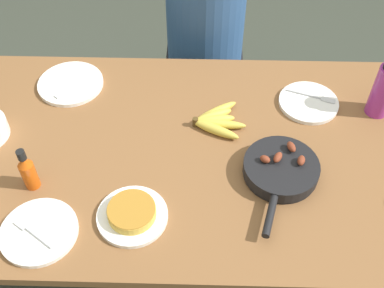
% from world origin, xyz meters
% --- Properties ---
extents(ground_plane, '(14.00, 14.00, 0.00)m').
position_xyz_m(ground_plane, '(0.00, 0.00, 0.00)').
color(ground_plane, '#383D33').
extents(dining_table, '(1.82, 0.98, 0.70)m').
position_xyz_m(dining_table, '(0.00, 0.00, 0.63)').
color(dining_table, brown).
rests_on(dining_table, ground_plane).
extents(banana_bunch, '(0.20, 0.21, 0.04)m').
position_xyz_m(banana_bunch, '(0.08, 0.13, 0.72)').
color(banana_bunch, gold).
rests_on(banana_bunch, dining_table).
extents(skillet, '(0.25, 0.38, 0.08)m').
position_xyz_m(skillet, '(0.29, -0.10, 0.73)').
color(skillet, black).
rests_on(skillet, dining_table).
extents(frittata_plate_center, '(0.22, 0.22, 0.05)m').
position_xyz_m(frittata_plate_center, '(-0.17, -0.28, 0.72)').
color(frittata_plate_center, white).
rests_on(frittata_plate_center, dining_table).
extents(empty_plate_near_front, '(0.25, 0.25, 0.02)m').
position_xyz_m(empty_plate_near_front, '(-0.48, 0.32, 0.71)').
color(empty_plate_near_front, white).
rests_on(empty_plate_near_front, dining_table).
extents(empty_plate_far_left, '(0.22, 0.22, 0.02)m').
position_xyz_m(empty_plate_far_left, '(0.43, 0.24, 0.71)').
color(empty_plate_far_left, white).
rests_on(empty_plate_far_left, dining_table).
extents(empty_plate_far_right, '(0.23, 0.23, 0.02)m').
position_xyz_m(empty_plate_far_right, '(-0.45, -0.34, 0.71)').
color(empty_plate_far_right, white).
rests_on(empty_plate_far_right, dining_table).
extents(water_bottle, '(0.08, 0.08, 0.24)m').
position_xyz_m(water_bottle, '(0.67, 0.20, 0.82)').
color(water_bottle, '#992D89').
rests_on(water_bottle, dining_table).
extents(hot_sauce_bottle, '(0.05, 0.05, 0.17)m').
position_xyz_m(hot_sauce_bottle, '(-0.51, -0.16, 0.78)').
color(hot_sauce_bottle, '#C64C0F').
rests_on(hot_sauce_bottle, dining_table).
extents(person_figure, '(0.39, 0.39, 1.18)m').
position_xyz_m(person_figure, '(0.04, 0.77, 0.48)').
color(person_figure, black).
rests_on(person_figure, ground_plane).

